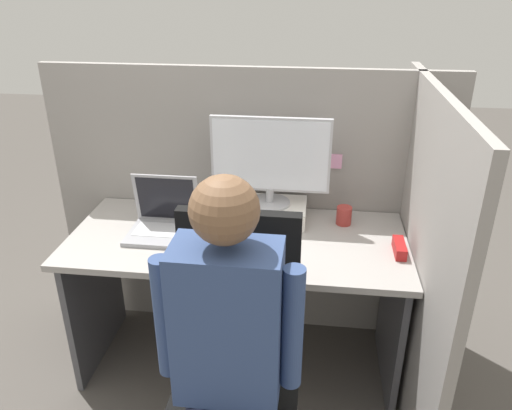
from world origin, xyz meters
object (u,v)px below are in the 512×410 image
at_px(paper_box, 270,211).
at_px(office_chair, 235,368).
at_px(laptop, 164,223).
at_px(monitor, 270,159).
at_px(carrot_toy, 261,252).
at_px(coffee_mug, 344,215).
at_px(stapler, 399,248).
at_px(person, 226,347).

distance_m(paper_box, office_chair, 0.85).
xyz_separation_m(laptop, office_chair, (0.43, -0.62, -0.25)).
relative_size(monitor, office_chair, 0.50).
relative_size(laptop, carrot_toy, 2.26).
relative_size(carrot_toy, coffee_mug, 1.54).
bearing_deg(carrot_toy, coffee_mug, 44.11).
distance_m(stapler, coffee_mug, 0.34).
relative_size(monitor, carrot_toy, 4.12).
bearing_deg(carrot_toy, stapler, 9.75).
relative_size(carrot_toy, office_chair, 0.12).
bearing_deg(coffee_mug, office_chair, -116.34).
height_order(monitor, laptop, monitor).
relative_size(paper_box, office_chair, 0.32).
xyz_separation_m(monitor, carrot_toy, (-0.00, -0.36, -0.29)).
bearing_deg(person, stapler, 48.93).
distance_m(laptop, carrot_toy, 0.50).
distance_m(carrot_toy, coffee_mug, 0.50).
bearing_deg(laptop, carrot_toy, -18.60).
distance_m(paper_box, carrot_toy, 0.36).
height_order(paper_box, monitor, monitor).
bearing_deg(office_chair, stapler, 41.79).
xyz_separation_m(laptop, stapler, (1.06, -0.06, -0.03)).
bearing_deg(stapler, monitor, 156.36).
bearing_deg(monitor, office_chair, -93.02).
height_order(monitor, stapler, monitor).
xyz_separation_m(monitor, office_chair, (-0.04, -0.82, -0.50)).
distance_m(monitor, stapler, 0.70).
bearing_deg(monitor, paper_box, -90.00).
distance_m(paper_box, monitor, 0.27).
height_order(paper_box, carrot_toy, paper_box).
bearing_deg(paper_box, coffee_mug, -0.91).
bearing_deg(coffee_mug, monitor, 178.64).
bearing_deg(paper_box, laptop, -157.41).
bearing_deg(laptop, coffee_mug, 12.94).
xyz_separation_m(carrot_toy, person, (-0.04, -0.62, 0.02)).
bearing_deg(office_chair, carrot_toy, 84.91).
bearing_deg(office_chair, person, -89.45).
distance_m(laptop, stapler, 1.06).
xyz_separation_m(stapler, person, (-0.63, -0.72, 0.01)).
bearing_deg(carrot_toy, office_chair, -95.09).
distance_m(paper_box, laptop, 0.51).
height_order(laptop, carrot_toy, laptop).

